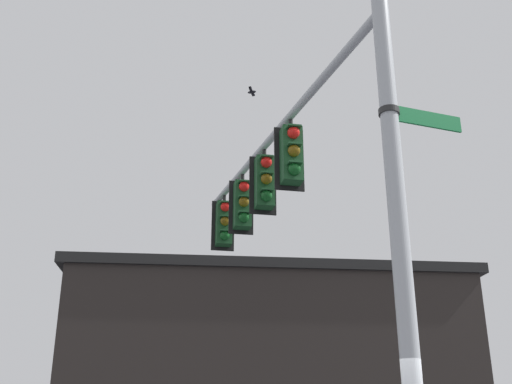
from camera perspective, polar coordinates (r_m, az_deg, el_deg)
The scene contains 10 objects.
signal_pole at distance 7.66m, azimuth 12.89°, elevation -4.41°, with size 0.23×0.23×7.70m, color #ADB2B7.
mast_arm at distance 12.27m, azimuth 1.54°, elevation 5.05°, with size 0.15×0.15×8.18m, color #ADB2B7.
traffic_light_nearest_pole at distance 11.18m, azimuth 3.24°, elevation 3.42°, with size 0.54×0.49×1.31m.
traffic_light_mid_inner at distance 12.35m, azimuth 0.79°, elevation 0.94°, with size 0.54×0.49×1.31m.
traffic_light_mid_outer at distance 13.55m, azimuth -1.22°, elevation -1.11°, with size 0.54×0.49×1.31m.
traffic_light_arm_end at distance 14.79m, azimuth -2.91°, elevation -2.82°, with size 0.54×0.49×1.31m.
street_name_sign at distance 8.47m, azimuth 13.81°, elevation 6.68°, with size 1.21×0.32×0.22m.
bird_flying at distance 16.59m, azimuth -0.38°, elevation 9.03°, with size 0.24×0.37×0.11m.
storefront_building at distance 20.48m, azimuth 1.04°, elevation -16.80°, with size 12.99×7.48×6.50m.
tree_by_storefront at distance 19.83m, azimuth 1.02°, elevation -13.93°, with size 3.14×3.14×5.81m.
Camera 1 is at (3.05, 6.69, 1.71)m, focal length 44.26 mm.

